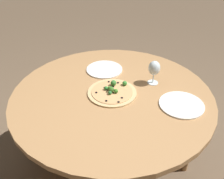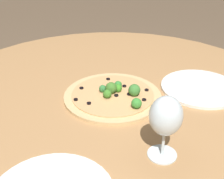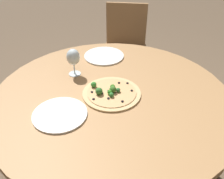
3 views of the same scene
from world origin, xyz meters
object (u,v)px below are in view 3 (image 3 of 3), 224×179
Objects in this scene: chair at (125,48)px; plate_far at (104,56)px; plate_near at (60,114)px; wine_glass at (73,58)px; pizza at (111,92)px.

plate_far is (-0.62, -0.10, 0.23)m from chair.
plate_near is (-1.27, -0.19, 0.23)m from chair.
chair is at bearing 9.44° from plate_far.
plate_near is 0.99× the size of plate_far.
chair is 0.97m from wine_glass.
plate_near is at bearing 150.88° from pizza.
wine_glass reaches higher than plate_far.
chair is at bearing 18.99° from pizza.
plate_far is (0.38, 0.24, -0.01)m from pizza.
chair is at bearing 8.65° from plate_near.
chair reaches higher than plate_far.
pizza is 1.17× the size of plate_far.
chair is 3.21× the size of plate_near.
pizza is at bearing -147.52° from plate_far.
wine_glass reaches higher than plate_near.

